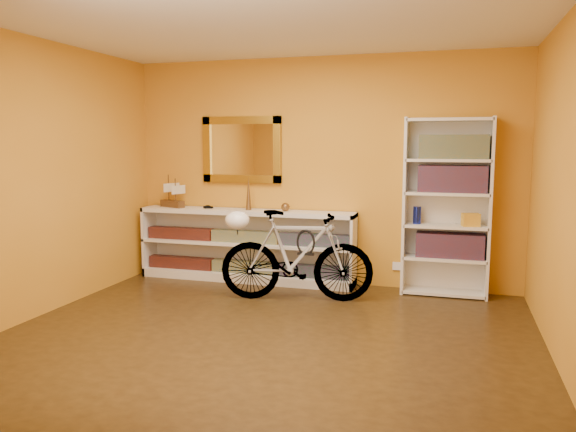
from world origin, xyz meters
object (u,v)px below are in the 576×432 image
(bookcase, at_px, (446,207))
(helmet, at_px, (237,220))
(bicycle, at_px, (297,256))
(console_unit, at_px, (246,245))

(bookcase, distance_m, helmet, 2.22)
(bookcase, bearing_deg, bicycle, -155.57)
(bicycle, bearing_deg, console_unit, 40.39)
(bookcase, relative_size, bicycle, 1.18)
(console_unit, distance_m, helmet, 0.88)
(helmet, bearing_deg, console_unit, 104.41)
(bookcase, height_order, helmet, bookcase)
(bookcase, xyz_separation_m, bicycle, (-1.47, -0.67, -0.48))
(console_unit, bearing_deg, bicycle, -38.70)
(console_unit, bearing_deg, bookcase, 0.63)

